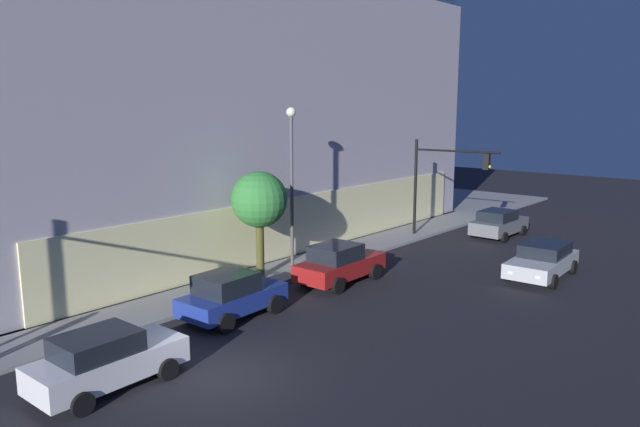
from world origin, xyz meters
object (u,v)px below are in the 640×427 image
car_silver (543,260)px  car_grey (499,223)px  modern_building (145,97)px  car_blue (231,295)px  traffic_light_far_corner (442,173)px  street_lamp_sidewalk (292,169)px  sidewalk_tree (259,200)px  car_white (106,360)px  car_red (339,263)px

car_silver → car_grey: bearing=37.2°
modern_building → car_blue: size_ratio=7.90×
traffic_light_far_corner → car_grey: traffic_light_far_corner is taller
street_lamp_sidewalk → car_grey: street_lamp_sidewalk is taller
sidewalk_tree → car_silver: (8.80, -9.51, -2.85)m
car_grey → car_white: bearing=-179.9°
car_silver → car_white: bearing=164.7°
traffic_light_far_corner → street_lamp_sidewalk: street_lamp_sidewalk is taller
car_blue → car_red: 6.10m
modern_building → traffic_light_far_corner: size_ratio=5.78×
traffic_light_far_corner → car_red: traffic_light_far_corner is taller
car_silver → car_red: bearing=136.3°
modern_building → car_silver: bearing=-81.2°
traffic_light_far_corner → car_red: bearing=-174.8°
car_red → car_silver: car_red is taller
street_lamp_sidewalk → car_red: 4.88m
street_lamp_sidewalk → car_white: bearing=-161.0°
car_white → car_blue: bearing=15.1°
car_blue → car_silver: (12.92, -6.77, -0.07)m
traffic_light_far_corner → sidewalk_tree: size_ratio=1.18×
sidewalk_tree → car_white: bearing=-156.7°
sidewalk_tree → car_blue: (-4.12, -2.74, -2.78)m
modern_building → sidewalk_tree: bearing=-107.1°
street_lamp_sidewalk → car_grey: bearing=-16.3°
modern_building → car_silver: size_ratio=6.77×
modern_building → street_lamp_sidewalk: size_ratio=4.34×
sidewalk_tree → car_white: sidewalk_tree is taller
street_lamp_sidewalk → car_silver: size_ratio=1.56×
modern_building → car_blue: 21.95m
car_red → sidewalk_tree: bearing=123.6°
car_red → car_grey: size_ratio=1.07×
street_lamp_sidewalk → car_white: size_ratio=1.76×
modern_building → car_red: (-2.89, -18.82, -7.47)m
sidewalk_tree → car_blue: sidewalk_tree is taller
car_white → car_grey: car_white is taller
street_lamp_sidewalk → traffic_light_far_corner: bearing=-9.1°
car_red → car_grey: car_red is taller
street_lamp_sidewalk → car_blue: bearing=-157.4°
street_lamp_sidewalk → sidewalk_tree: 2.25m
modern_building → car_grey: 24.06m
car_blue → car_red: size_ratio=0.92×
car_white → car_silver: size_ratio=0.88×
street_lamp_sidewalk → car_silver: 12.30m
traffic_light_far_corner → car_white: bearing=-174.1°
traffic_light_far_corner → car_red: (-10.77, -0.98, -3.05)m
street_lamp_sidewalk → car_white: street_lamp_sidewalk is taller
modern_building → car_white: 26.24m
car_blue → sidewalk_tree: bearing=33.6°
car_silver → modern_building: bearing=98.8°
car_silver → car_grey: (6.87, 5.21, 0.02)m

